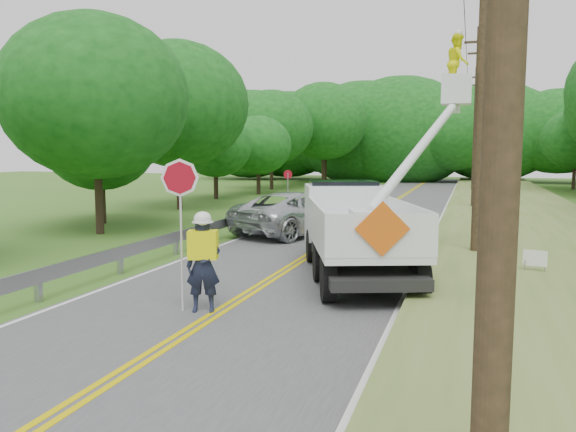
% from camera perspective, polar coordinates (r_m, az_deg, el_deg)
% --- Properties ---
extents(ground, '(140.00, 140.00, 0.00)m').
position_cam_1_polar(ground, '(10.38, -10.57, -11.86)').
color(ground, '#3D621E').
rests_on(ground, ground).
extents(road, '(7.20, 96.00, 0.03)m').
position_cam_1_polar(road, '(23.35, 6.11, -1.52)').
color(road, '#464648').
rests_on(road, ground).
extents(guardrail, '(0.18, 48.00, 0.77)m').
position_cam_1_polar(guardrail, '(25.27, -2.39, 0.36)').
color(guardrail, '#93949A').
rests_on(guardrail, ground).
extents(utility_poles, '(1.60, 43.30, 10.00)m').
position_cam_1_polar(utility_poles, '(25.72, 18.87, 10.65)').
color(utility_poles, black).
rests_on(utility_poles, ground).
extents(tall_grass_verge, '(7.00, 96.00, 0.30)m').
position_cam_1_polar(tall_grass_verge, '(22.96, 23.73, -1.83)').
color(tall_grass_verge, '#54722A').
rests_on(tall_grass_verge, ground).
extents(treeline_left, '(11.02, 54.81, 10.02)m').
position_cam_1_polar(treeline_left, '(42.04, -3.07, 9.58)').
color(treeline_left, '#332319').
rests_on(treeline_left, ground).
extents(treeline_horizon, '(57.39, 14.55, 12.70)m').
position_cam_1_polar(treeline_horizon, '(65.23, 12.84, 8.30)').
color(treeline_horizon, '#104612').
rests_on(treeline_horizon, ground).
extents(flagger, '(1.15, 0.65, 3.11)m').
position_cam_1_polar(flagger, '(11.45, -8.71, -4.28)').
color(flagger, '#191E33').
rests_on(flagger, road).
extents(bucket_truck, '(4.96, 7.38, 6.71)m').
position_cam_1_polar(bucket_truck, '(15.73, 7.35, 0.20)').
color(bucket_truck, black).
rests_on(bucket_truck, road).
extents(suv_silver, '(4.93, 6.67, 1.68)m').
position_cam_1_polar(suv_silver, '(22.33, 1.19, 0.35)').
color(suv_silver, '#B4B8BC').
rests_on(suv_silver, road).
extents(suv_darkgrey, '(3.21, 5.83, 1.60)m').
position_cam_1_polar(suv_darkgrey, '(33.09, 6.90, 2.23)').
color(suv_darkgrey, '#37393F').
rests_on(suv_darkgrey, road).
extents(stop_sign_permanent, '(0.41, 0.32, 2.34)m').
position_cam_1_polar(stop_sign_permanent, '(29.89, -0.01, 3.19)').
color(stop_sign_permanent, '#93949A').
rests_on(stop_sign_permanent, ground).
extents(yard_sign, '(0.56, 0.15, 0.82)m').
position_cam_1_polar(yard_sign, '(15.31, 23.90, -4.07)').
color(yard_sign, white).
rests_on(yard_sign, ground).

